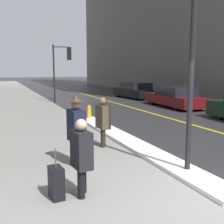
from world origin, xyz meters
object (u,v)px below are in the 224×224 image
object	(u,v)px
parked_car_black	(135,91)
fire_hydrant	(89,113)
lamp_post	(193,27)
pedestrian_with_shoulder_bag	(81,154)
rolling_suitcase	(56,183)
pedestrian_trailing	(76,128)
parked_car_maroon	(175,97)
traffic_light_near	(63,61)
pedestrian_in_glasses	(103,119)

from	to	relation	value
parked_car_black	fire_hydrant	xyz separation A→B (m)	(-6.58, -8.21, -0.25)
lamp_post	pedestrian_with_shoulder_bag	xyz separation A→B (m)	(-2.53, -0.19, -2.41)
lamp_post	rolling_suitcase	bearing A→B (deg)	-177.26
rolling_suitcase	fire_hydrant	bearing A→B (deg)	152.14
pedestrian_trailing	parked_car_black	distance (m)	16.49
parked_car_maroon	pedestrian_trailing	bearing A→B (deg)	137.26
pedestrian_trailing	fire_hydrant	size ratio (longest dim) A/B	2.46
traffic_light_near	parked_car_maroon	size ratio (longest dim) A/B	0.82
pedestrian_in_glasses	lamp_post	bearing A→B (deg)	13.26
traffic_light_near	parked_car_black	size ratio (longest dim) A/B	0.89
lamp_post	pedestrian_trailing	xyz separation A→B (m)	(-2.17, 1.47, -2.28)
pedestrian_in_glasses	parked_car_maroon	size ratio (longest dim) A/B	0.31
pedestrian_with_shoulder_bag	rolling_suitcase	distance (m)	0.69
pedestrian_trailing	parked_car_maroon	size ratio (longest dim) A/B	0.35
lamp_post	fire_hydrant	xyz separation A→B (m)	(-0.01, 7.23, -2.87)
pedestrian_trailing	parked_car_black	size ratio (longest dim) A/B	0.38
traffic_light_near	pedestrian_trailing	size ratio (longest dim) A/B	2.34
rolling_suitcase	parked_car_black	bearing A→B (deg)	142.61
traffic_light_near	rolling_suitcase	distance (m)	15.81
parked_car_black	rolling_suitcase	distance (m)	18.29
parked_car_maroon	parked_car_black	bearing A→B (deg)	1.46
pedestrian_trailing	fire_hydrant	bearing A→B (deg)	153.59
pedestrian_with_shoulder_bag	rolling_suitcase	xyz separation A→B (m)	(-0.46, 0.04, -0.50)
lamp_post	pedestrian_in_glasses	xyz separation A→B (m)	(-0.98, 2.82, -2.38)
traffic_light_near	parked_car_maroon	distance (m)	8.22
traffic_light_near	parked_car_black	distance (m)	6.44
pedestrian_with_shoulder_bag	parked_car_maroon	size ratio (longest dim) A/B	0.29
rolling_suitcase	fire_hydrant	world-z (taller)	rolling_suitcase
traffic_light_near	pedestrian_in_glasses	size ratio (longest dim) A/B	2.67
parked_car_maroon	lamp_post	bearing A→B (deg)	150.03
pedestrian_trailing	pedestrian_in_glasses	distance (m)	1.80
lamp_post	parked_car_maroon	size ratio (longest dim) A/B	1.10
lamp_post	pedestrian_trailing	bearing A→B (deg)	145.92
lamp_post	parked_car_black	bearing A→B (deg)	66.96
parked_car_black	fire_hydrant	world-z (taller)	parked_car_black
traffic_light_near	fire_hydrant	xyz separation A→B (m)	(-0.59, -7.80, -2.57)
lamp_post	parked_car_black	world-z (taller)	lamp_post
lamp_post	traffic_light_near	distance (m)	15.05
lamp_post	rolling_suitcase	xyz separation A→B (m)	(-2.99, -0.14, -2.92)
traffic_light_near	parked_car_maroon	world-z (taller)	traffic_light_near
lamp_post	traffic_light_near	bearing A→B (deg)	87.81
traffic_light_near	pedestrian_with_shoulder_bag	xyz separation A→B (m)	(-3.10, -15.22, -2.11)
lamp_post	parked_car_black	xyz separation A→B (m)	(6.57, 15.45, -2.62)
pedestrian_in_glasses	traffic_light_near	bearing A→B (deg)	166.88
lamp_post	parked_car_maroon	xyz separation A→B (m)	(6.38, 9.69, -2.63)
pedestrian_trailing	rolling_suitcase	distance (m)	1.92
lamp_post	pedestrian_in_glasses	size ratio (longest dim) A/B	3.61
pedestrian_with_shoulder_bag	parked_car_black	world-z (taller)	pedestrian_with_shoulder_bag
rolling_suitcase	fire_hydrant	distance (m)	7.96
traffic_light_near	fire_hydrant	distance (m)	8.24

